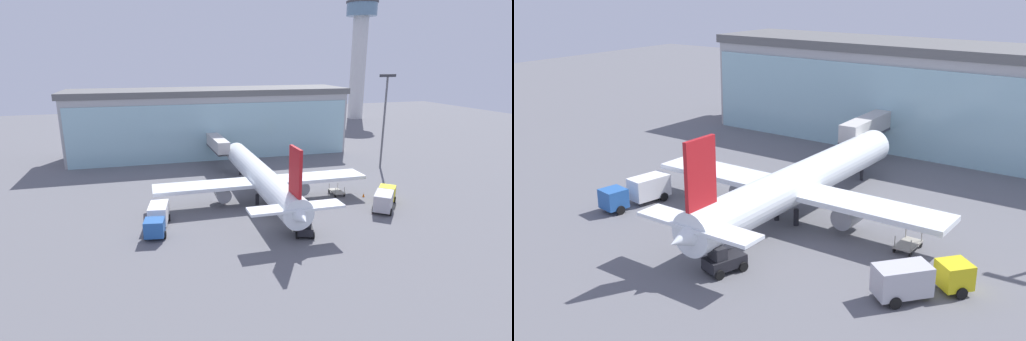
# 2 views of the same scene
# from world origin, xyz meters

# --- Properties ---
(ground) EXTENTS (240.00, 240.00, 0.00)m
(ground) POSITION_xyz_m (0.00, 0.00, 0.00)
(ground) COLOR slate
(terminal_building) EXTENTS (58.69, 15.50, 13.91)m
(terminal_building) POSITION_xyz_m (-0.00, 40.13, 6.95)
(terminal_building) COLOR #ABABAB
(terminal_building) RESTS_ON ground
(jet_bridge) EXTENTS (2.49, 12.88, 5.77)m
(jet_bridge) POSITION_xyz_m (-1.03, 29.22, 4.39)
(jet_bridge) COLOR beige
(jet_bridge) RESTS_ON ground
(control_tower) EXTENTS (10.29, 10.29, 37.88)m
(control_tower) POSITION_xyz_m (57.51, 78.11, 23.29)
(control_tower) COLOR silver
(control_tower) RESTS_ON ground
(apron_light_mast) EXTENTS (3.20, 0.40, 17.30)m
(apron_light_mast) POSITION_xyz_m (28.62, 19.18, 10.36)
(apron_light_mast) COLOR #59595E
(apron_light_mast) RESTS_ON ground
(airplane) EXTENTS (30.75, 35.09, 10.74)m
(airplane) POSITION_xyz_m (1.32, 8.36, 3.37)
(airplane) COLOR white
(airplane) RESTS_ON ground
(catering_truck) EXTENTS (3.53, 7.57, 2.65)m
(catering_truck) POSITION_xyz_m (-13.81, 2.02, 1.47)
(catering_truck) COLOR #2659A5
(catering_truck) RESTS_ON ground
(fuel_truck) EXTENTS (6.44, 6.96, 2.65)m
(fuel_truck) POSITION_xyz_m (16.62, 0.12, 1.47)
(fuel_truck) COLOR yellow
(fuel_truck) RESTS_ON ground
(baggage_cart) EXTENTS (1.70, 2.85, 1.50)m
(baggage_cart) POSITION_xyz_m (13.03, 7.17, 0.50)
(baggage_cart) COLOR #9E998C
(baggage_cart) RESTS_ON ground
(pushback_tug) EXTENTS (2.96, 3.59, 2.30)m
(pushback_tug) POSITION_xyz_m (2.53, -4.71, 0.97)
(pushback_tug) COLOR black
(pushback_tug) RESTS_ON ground
(safety_cone_nose) EXTENTS (0.36, 0.36, 0.55)m
(safety_cone_nose) POSITION_xyz_m (-0.17, 2.27, 0.28)
(safety_cone_nose) COLOR orange
(safety_cone_nose) RESTS_ON ground
(safety_cone_wingtip) EXTENTS (0.36, 0.36, 0.55)m
(safety_cone_wingtip) POSITION_xyz_m (16.43, 5.06, 0.28)
(safety_cone_wingtip) COLOR orange
(safety_cone_wingtip) RESTS_ON ground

